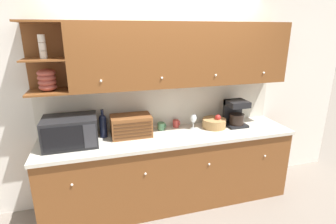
{
  "coord_description": "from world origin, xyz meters",
  "views": [
    {
      "loc": [
        -0.84,
        -3.09,
        2.1
      ],
      "look_at": [
        0.0,
        -0.22,
        1.17
      ],
      "focal_mm": 28.0,
      "sensor_mm": 36.0,
      "label": 1
    }
  ],
  "objects": [
    {
      "name": "fruit_basket",
      "position": [
        0.61,
        -0.24,
        0.98
      ],
      "size": [
        0.3,
        0.3,
        0.17
      ],
      "color": "#A87F4C",
      "rests_on": "counter_unit"
    },
    {
      "name": "counter_unit",
      "position": [
        0.0,
        -0.31,
        0.46
      ],
      "size": [
        3.01,
        0.66,
        0.92
      ],
      "color": "brown",
      "rests_on": "ground_plane"
    },
    {
      "name": "microwave",
      "position": [
        -1.11,
        -0.29,
        1.07
      ],
      "size": [
        0.55,
        0.4,
        0.31
      ],
      "color": "black",
      "rests_on": "counter_unit"
    },
    {
      "name": "mug",
      "position": [
        0.15,
        -0.08,
        0.96
      ],
      "size": [
        0.09,
        0.08,
        0.09
      ],
      "color": "#B73D38",
      "rests_on": "counter_unit"
    },
    {
      "name": "backsplash_panel",
      "position": [
        0.0,
        -0.01,
        1.2
      ],
      "size": [
        2.99,
        0.01,
        0.57
      ],
      "color": "beige",
      "rests_on": "counter_unit"
    },
    {
      "name": "ground_plane",
      "position": [
        0.0,
        0.0,
        0.0
      ],
      "size": [
        24.0,
        24.0,
        0.0
      ],
      "primitive_type": "plane",
      "color": "slate"
    },
    {
      "name": "mug_blue_second",
      "position": [
        -0.06,
        -0.12,
        0.96
      ],
      "size": [
        0.1,
        0.09,
        0.09
      ],
      "color": "#4C845B",
      "rests_on": "counter_unit"
    },
    {
      "name": "upper_cabinets",
      "position": [
        0.16,
        -0.18,
        1.84
      ],
      "size": [
        2.99,
        0.37,
        0.72
      ],
      "color": "brown",
      "rests_on": "backsplash_panel"
    },
    {
      "name": "bread_box",
      "position": [
        -0.45,
        -0.21,
        1.04
      ],
      "size": [
        0.46,
        0.29,
        0.25
      ],
      "color": "brown",
      "rests_on": "counter_unit"
    },
    {
      "name": "wall_back",
      "position": [
        0.0,
        0.03,
        1.3
      ],
      "size": [
        5.39,
        0.06,
        2.6
      ],
      "color": "silver",
      "rests_on": "ground_plane"
    },
    {
      "name": "coffee_maker",
      "position": [
        0.9,
        -0.23,
        1.09
      ],
      "size": [
        0.26,
        0.25,
        0.34
      ],
      "color": "black",
      "rests_on": "counter_unit"
    },
    {
      "name": "wine_glass",
      "position": [
        0.33,
        -0.21,
        1.05
      ],
      "size": [
        0.08,
        0.08,
        0.2
      ],
      "color": "silver",
      "rests_on": "counter_unit"
    },
    {
      "name": "wine_bottle",
      "position": [
        -0.76,
        -0.16,
        1.07
      ],
      "size": [
        0.09,
        0.09,
        0.33
      ],
      "color": "black",
      "rests_on": "counter_unit"
    }
  ]
}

